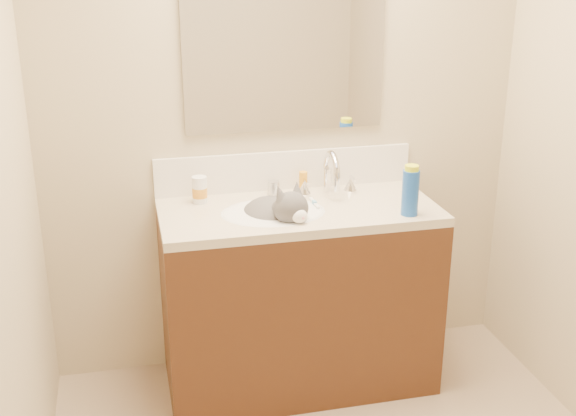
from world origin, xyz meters
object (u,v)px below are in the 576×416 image
cat (276,219)px  basin (273,227)px  amber_bottle (303,182)px  spray_can (410,193)px  faucet (330,176)px  silver_jar (274,188)px  pill_bottle (200,190)px  vanity_cabinet (298,301)px

cat → basin: bearing=-178.4°
amber_bottle → spray_can: size_ratio=0.50×
basin → faucet: (0.30, 0.17, 0.16)m
silver_jar → amber_bottle: (0.14, 0.01, 0.02)m
faucet → spray_can: 0.41m
basin → silver_jar: size_ratio=7.26×
basin → faucet: bearing=29.1°
pill_bottle → faucet: bearing=-2.4°
amber_bottle → basin: bearing=-129.4°
amber_bottle → silver_jar: bearing=-177.6°
basin → cat: size_ratio=1.07×
amber_bottle → spray_can: 0.54m
cat → amber_bottle: cat is taller
vanity_cabinet → faucet: bearing=37.3°
basin → faucet: size_ratio=1.61×
pill_bottle → basin: bearing=-33.7°
faucet → amber_bottle: faucet is taller
vanity_cabinet → pill_bottle: (-0.41, 0.16, 0.51)m
basin → pill_bottle: (-0.29, 0.19, 0.13)m
vanity_cabinet → amber_bottle: (0.07, 0.20, 0.50)m
vanity_cabinet → basin: (-0.12, -0.03, 0.38)m
silver_jar → spray_can: bearing=-37.8°
spray_can → silver_jar: bearing=142.2°
basin → silver_jar: silver_jar is taller
basin → pill_bottle: size_ratio=3.78×
pill_bottle → silver_jar: pill_bottle is taller
cat → silver_jar: 0.23m
cat → amber_bottle: size_ratio=4.40×
silver_jar → amber_bottle: 0.14m
vanity_cabinet → silver_jar: silver_jar is taller
faucet → pill_bottle: bearing=177.6°
cat → pill_bottle: size_ratio=3.53×
pill_bottle → spray_can: (0.84, -0.35, 0.04)m
vanity_cabinet → amber_bottle: 0.54m
basin → cat: bearing=23.7°
faucet → silver_jar: (-0.25, 0.06, -0.05)m
vanity_cabinet → pill_bottle: pill_bottle is taller
vanity_cabinet → silver_jar: (-0.07, 0.20, 0.48)m
pill_bottle → silver_jar: (0.34, 0.03, -0.03)m
vanity_cabinet → spray_can: spray_can is taller
vanity_cabinet → cat: size_ratio=2.85×
vanity_cabinet → basin: basin is taller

